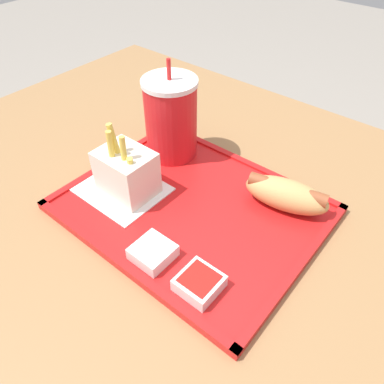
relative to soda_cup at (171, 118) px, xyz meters
name	(u,v)px	position (x,y,z in m)	size (l,w,h in m)	color
ground_plane	(208,384)	(0.15, -0.05, -0.81)	(8.00, 8.00, 0.00)	gray
dining_table	(212,321)	(0.15, -0.05, -0.45)	(1.24, 0.81, 0.73)	olive
food_tray	(192,208)	(0.12, -0.09, -0.08)	(0.39, 0.31, 0.01)	red
paper_napkin	(123,189)	(0.01, -0.13, -0.07)	(0.14, 0.12, 0.00)	white
soda_cup	(171,118)	(0.00, 0.00, 0.00)	(0.10, 0.10, 0.18)	red
hot_dog_far	(286,194)	(0.24, 0.00, -0.05)	(0.14, 0.08, 0.05)	tan
fries_carton	(126,173)	(0.02, -0.13, -0.03)	(0.09, 0.07, 0.13)	silver
sauce_cup_mayo	(153,252)	(0.15, -0.20, -0.06)	(0.05, 0.05, 0.02)	silver
sauce_cup_ketchup	(199,283)	(0.23, -0.20, -0.06)	(0.05, 0.05, 0.02)	silver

